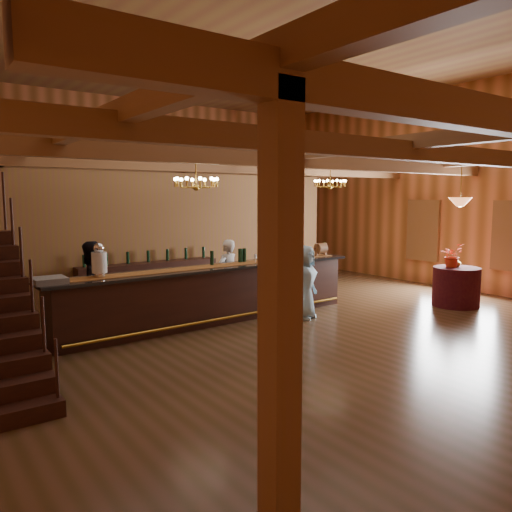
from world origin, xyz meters
TOP-DOWN VIEW (x-y plane):
  - floor at (0.00, 0.00)m, footprint 14.00×14.00m
  - ceiling at (0.00, 0.00)m, footprint 14.00×14.00m
  - wall_back at (0.00, 7.00)m, footprint 12.00×0.10m
  - wall_right at (6.00, 0.00)m, footprint 0.10×14.00m
  - beam_grid at (0.00, 0.51)m, footprint 11.90×13.90m
  - support_posts at (0.00, -0.50)m, footprint 9.20×10.20m
  - partition_wall at (-0.50, 3.50)m, footprint 9.00×0.18m
  - window_right_back at (5.95, 1.00)m, footprint 0.12×1.05m
  - backroom_boxes at (-0.29, 5.50)m, footprint 4.10×0.60m
  - tasting_bar at (-1.30, 0.66)m, footprint 6.81×1.10m
  - beverage_dispenser at (-3.60, 0.64)m, footprint 0.26×0.26m
  - glass_rack_tray at (-4.46, 0.50)m, footprint 0.50×0.50m
  - raffle_drum at (1.66, 0.71)m, footprint 0.34×0.24m
  - bar_bottle_0 at (-1.26, 0.79)m, footprint 0.07×0.07m
  - bar_bottle_1 at (-0.56, 0.81)m, footprint 0.07×0.07m
  - bar_bottle_2 at (-0.53, 0.82)m, footprint 0.07×0.07m
  - bar_bottle_3 at (-0.44, 0.82)m, footprint 0.07×0.07m
  - backbar_shelf at (-1.57, 3.24)m, footprint 3.43×0.58m
  - round_table at (3.99, -1.35)m, footprint 1.04×1.04m
  - chandelier_left at (-1.89, 0.26)m, footprint 0.80×0.80m
  - chandelier_right at (2.62, 1.43)m, footprint 0.80×0.80m
  - pendant_lamp at (3.99, -1.35)m, footprint 0.52×0.52m
  - bartender at (-0.54, 1.35)m, footprint 0.65×0.51m
  - staff_second at (-3.50, 1.53)m, footprint 0.99×0.89m
  - guest at (0.36, -0.20)m, footprint 0.88×0.75m
  - floor_plant at (3.29, 2.66)m, footprint 0.76×0.65m
  - table_flowers at (3.90, -1.26)m, footprint 0.52×0.46m
  - table_vase at (4.05, -1.29)m, footprint 0.16×0.16m

SIDE VIEW (x-z plane):
  - floor at x=0.00m, z-range 0.00..0.00m
  - round_table at x=3.99m, z-range 0.00..0.90m
  - backbar_shelf at x=-1.57m, z-range 0.00..0.96m
  - backroom_boxes at x=-0.29m, z-range -0.02..1.08m
  - tasting_bar at x=-1.30m, z-range 0.00..1.15m
  - floor_plant at x=3.29m, z-range 0.00..1.23m
  - guest at x=0.36m, z-range 0.00..1.53m
  - bartender at x=-0.54m, z-range 0.00..1.58m
  - staff_second at x=-3.50m, z-range 0.00..1.69m
  - table_vase at x=4.05m, z-range 0.90..1.22m
  - table_flowers at x=3.90m, z-range 0.90..1.46m
  - glass_rack_tray at x=-4.46m, z-range 1.13..1.23m
  - bar_bottle_0 at x=-1.26m, z-range 1.13..1.43m
  - bar_bottle_1 at x=-0.56m, z-range 1.13..1.43m
  - bar_bottle_2 at x=-0.53m, z-range 1.13..1.43m
  - bar_bottle_3 at x=-0.44m, z-range 1.13..1.43m
  - raffle_drum at x=1.66m, z-range 1.16..1.46m
  - beverage_dispenser at x=-3.60m, z-range 1.12..1.72m
  - window_right_back at x=5.95m, z-range 0.67..2.42m
  - partition_wall at x=-0.50m, z-range 0.00..3.10m
  - support_posts at x=0.00m, z-range 0.00..3.20m
  - pendant_lamp at x=3.99m, z-range 1.95..2.85m
  - wall_back at x=0.00m, z-range 0.00..5.50m
  - wall_right at x=6.00m, z-range 0.00..5.50m
  - chandelier_left at x=-1.89m, z-range 2.49..3.07m
  - chandelier_right at x=2.62m, z-range 2.61..3.11m
  - beam_grid at x=0.00m, z-range 3.05..3.44m
  - ceiling at x=0.00m, z-range 5.50..5.50m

